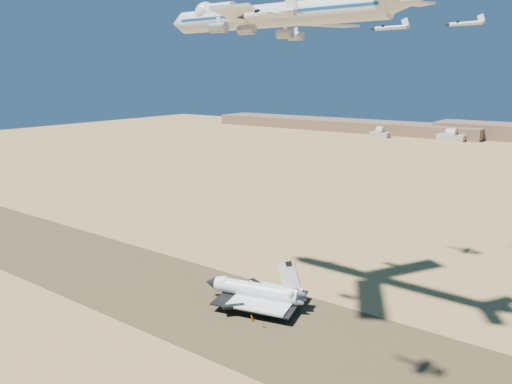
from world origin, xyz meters
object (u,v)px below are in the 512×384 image
Objects in this scene: carrier_747 at (266,16)px; chase_jet_c at (390,28)px; crew_c at (252,319)px; chase_jet_a at (268,14)px; chase_jet_d at (465,23)px; crew_a at (251,318)px; crew_b at (264,326)px; shuttle at (255,292)px.

carrier_747 is 5.55× the size of chase_jet_c.
crew_c is at bearing -70.58° from carrier_747.
chase_jet_a is 1.00× the size of chase_jet_d.
crew_a is 0.12× the size of chase_jet_d.
crew_b is 5.39m from crew_c.
chase_jet_d reaches higher than crew_c.
chase_jet_c is (13.49, 64.55, 90.23)m from crew_c.
chase_jet_a is at bearing -151.15° from crew_b.
chase_jet_c is (-14.80, 97.74, 5.34)m from chase_jet_a.
chase_jet_d is at bearing 61.83° from carrier_747.
crew_b is at bearing -92.56° from chase_jet_c.
crew_b is (9.24, -13.50, -90.70)m from carrier_747.
crew_b is (11.38, -11.13, -3.83)m from shuttle.
chase_jet_a is (28.89, -33.53, 84.80)m from crew_a.
crew_a is (5.51, -9.58, -3.71)m from shuttle.
crew_c is (0.61, -0.34, -0.09)m from crew_a.
crew_c is (3.99, -12.29, -90.68)m from carrier_747.
carrier_747 reaches higher than crew_c.
chase_jet_a is at bearing -142.70° from crew_a.
crew_b is at bearing -170.83° from crew_c.
shuttle is 2.41× the size of chase_jet_d.
carrier_747 reaches higher than chase_jet_a.
carrier_747 is 56.06m from chase_jet_a.
chase_jet_a reaches higher than crew_c.
crew_b is 126.53m from chase_jet_d.
crew_a is at bearing 135.09° from chase_jet_a.
crew_a is at bearing -72.78° from carrier_747.
crew_b is 111.98m from chase_jet_c.
crew_c is at bearing -72.01° from shuttle.
chase_jet_d is (21.42, 16.16, 1.50)m from chase_jet_c.
shuttle is 2.32× the size of chase_jet_c.
crew_c reaches higher than crew_b.
crew_a is 95.66m from chase_jet_a.
crew_a is 1.11× the size of crew_c.
crew_a reaches higher than crew_c.
carrier_747 is 78.71m from chase_jet_d.
crew_c is 127.07m from chase_jet_d.
chase_jet_a reaches higher than crew_b.
crew_b is 0.11× the size of chase_jet_a.
crew_b is (5.86, -1.55, -0.12)m from crew_a.
chase_jet_c is at bearing -79.65° from crew_c.
carrier_747 reaches higher than shuttle.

